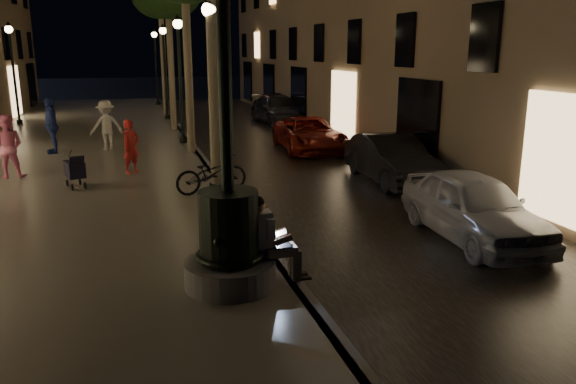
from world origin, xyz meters
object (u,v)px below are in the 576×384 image
object	(u,v)px
fountain_lamppost	(229,223)
pedestrian_white	(106,125)
lamp_curb_d	(155,57)
pedestrian_pink	(7,146)
lamp_curb_b	(179,63)
pedestrian_red	(131,147)
lamp_left_c	(12,60)
car_third	(309,134)
car_rear	(278,110)
lamp_curb_c	(164,59)
car_front	(474,206)
car_second	(391,159)
bicycle	(211,173)
stroller	(75,169)
lamp_curb_a	(211,70)
pedestrian_blue	(51,126)
seated_man_laptop	(269,237)

from	to	relation	value
fountain_lamppost	pedestrian_white	world-z (taller)	fountain_lamppost
lamp_curb_d	pedestrian_pink	distance (m)	21.61
lamp_curb_b	pedestrian_red	size ratio (longest dim) A/B	3.06
lamp_left_c	car_third	bearing A→B (deg)	-40.83
car_rear	car_third	bearing A→B (deg)	-98.89
car_third	car_rear	xyz separation A→B (m)	(1.00, 8.19, 0.08)
lamp_curb_c	lamp_left_c	bearing A→B (deg)	180.00
lamp_left_c	car_front	xyz separation A→B (m)	(11.60, -20.62, -2.56)
fountain_lamppost	pedestrian_pink	bearing A→B (deg)	116.81
car_second	pedestrian_white	bearing A→B (deg)	142.03
lamp_curb_b	car_third	world-z (taller)	lamp_curb_b
lamp_curb_d	bicycle	size ratio (longest dim) A/B	2.55
stroller	pedestrian_pink	world-z (taller)	pedestrian_pink
lamp_curb_a	pedestrian_pink	size ratio (longest dim) A/B	2.68
lamp_curb_c	lamp_left_c	world-z (taller)	same
fountain_lamppost	pedestrian_pink	distance (m)	10.27
pedestrian_pink	stroller	bearing A→B (deg)	142.15
lamp_curb_b	pedestrian_white	size ratio (longest dim) A/B	2.71
car_third	car_front	bearing A→B (deg)	-86.28
pedestrian_pink	pedestrian_blue	xyz separation A→B (m)	(0.75, 3.80, 0.07)
lamp_curb_b	bicycle	size ratio (longest dim) A/B	2.55
car_second	pedestrian_pink	size ratio (longest dim) A/B	2.30
stroller	car_rear	world-z (taller)	car_rear
lamp_curb_d	car_rear	size ratio (longest dim) A/B	0.98
car_rear	pedestrian_white	distance (m)	10.87
pedestrian_pink	fountain_lamppost	bearing A→B (deg)	123.38
pedestrian_pink	lamp_curb_c	bearing A→B (deg)	-105.99
fountain_lamppost	seated_man_laptop	world-z (taller)	fountain_lamppost
lamp_curb_a	fountain_lamppost	bearing A→B (deg)	-96.65
seated_man_laptop	bicycle	bearing A→B (deg)	90.13
seated_man_laptop	lamp_curb_b	xyz separation A→B (m)	(0.09, 14.00, 2.30)
seated_man_laptop	lamp_curb_c	xyz separation A→B (m)	(0.09, 22.00, 2.30)
car_rear	pedestrian_white	world-z (taller)	pedestrian_white
car_second	car_rear	xyz separation A→B (m)	(0.35, 13.79, 0.03)
car_third	pedestrian_pink	xyz separation A→B (m)	(-9.84, -2.81, 0.47)
fountain_lamppost	car_third	size ratio (longest dim) A/B	1.15
car_front	bicycle	world-z (taller)	car_front
fountain_lamppost	car_rear	size ratio (longest dim) A/B	1.06
pedestrian_red	stroller	bearing A→B (deg)	-174.49
car_front	pedestrian_pink	bearing A→B (deg)	144.66
lamp_curb_d	pedestrian_white	xyz separation A→B (m)	(-2.78, -16.87, -2.15)
lamp_curb_b	car_rear	world-z (taller)	lamp_curb_b
seated_man_laptop	car_second	world-z (taller)	seated_man_laptop
lamp_curb_a	lamp_curb_d	bearing A→B (deg)	90.00
lamp_curb_c	pedestrian_pink	bearing A→B (deg)	-112.57
car_second	pedestrian_red	bearing A→B (deg)	163.57
pedestrian_red	bicycle	size ratio (longest dim) A/B	0.83
lamp_curb_b	lamp_curb_c	bearing A→B (deg)	90.00
car_third	lamp_curb_d	bearing A→B (deg)	107.79
lamp_curb_d	pedestrian_white	size ratio (longest dim) A/B	2.71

